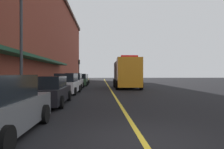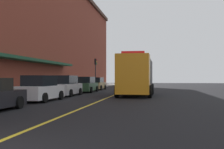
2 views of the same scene
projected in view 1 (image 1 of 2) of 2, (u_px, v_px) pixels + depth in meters
ground_plane at (108, 85)px, 30.06m from camera, size 112.00×112.00×0.00m
sidewalk_left at (65, 85)px, 29.71m from camera, size 2.40×70.00×0.15m
lane_center_stripe at (108, 85)px, 30.06m from camera, size 0.16×70.00×0.01m
brick_building_left at (15, 32)px, 28.31m from camera, size 12.11×64.00×14.90m
parked_car_1 at (49, 91)px, 11.42m from camera, size 2.10×4.75×1.56m
parked_car_2 at (67, 84)px, 17.54m from camera, size 2.07×4.36×1.73m
parked_car_3 at (74, 82)px, 22.99m from camera, size 2.06×4.92×1.77m
parked_car_4 at (80, 80)px, 29.41m from camera, size 2.14×4.73×1.69m
parked_car_5 at (83, 79)px, 35.45m from camera, size 1.98×4.61×1.63m
utility_truck at (126, 73)px, 24.69m from camera, size 3.00×7.81×3.65m
parking_meter_0 at (72, 78)px, 30.80m from camera, size 0.14×0.18×1.33m
parking_meter_1 at (66, 79)px, 25.46m from camera, size 0.14×0.18×1.33m
parking_meter_2 at (14, 87)px, 10.19m from camera, size 0.14×0.18×1.33m
parking_meter_3 at (45, 82)px, 15.90m from camera, size 0.14×0.18×1.33m
street_lamp_left at (21, 30)px, 12.69m from camera, size 0.44×0.44×6.94m
traffic_light_near at (79, 66)px, 40.38m from camera, size 0.38×0.36×4.30m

